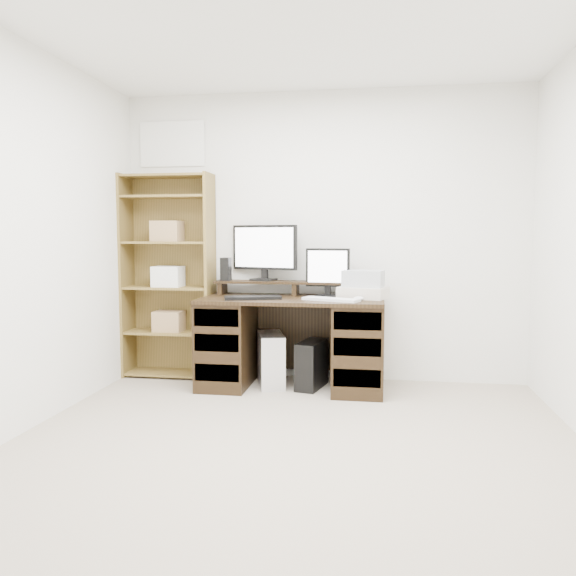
% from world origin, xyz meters
% --- Properties ---
extents(room, '(3.54, 4.04, 2.54)m').
position_xyz_m(room, '(-0.00, 0.00, 1.25)').
color(room, tan).
rests_on(room, ground).
extents(desk, '(1.50, 0.70, 0.75)m').
position_xyz_m(desk, '(-0.21, 1.64, 0.39)').
color(desk, black).
rests_on(desk, ground).
extents(riser_shelf, '(1.40, 0.22, 0.12)m').
position_xyz_m(riser_shelf, '(-0.21, 1.85, 0.84)').
color(riser_shelf, black).
rests_on(riser_shelf, desk).
extents(monitor_wide, '(0.59, 0.23, 0.48)m').
position_xyz_m(monitor_wide, '(-0.49, 1.89, 1.14)').
color(monitor_wide, black).
rests_on(monitor_wide, riser_shelf).
extents(monitor_small, '(0.37, 0.16, 0.40)m').
position_xyz_m(monitor_small, '(0.07, 1.78, 0.97)').
color(monitor_small, black).
rests_on(monitor_small, desk).
extents(speaker, '(0.09, 0.09, 0.20)m').
position_xyz_m(speaker, '(-0.82, 1.83, 0.97)').
color(speaker, black).
rests_on(speaker, riser_shelf).
extents(keyboard_black, '(0.48, 0.28, 0.03)m').
position_xyz_m(keyboard_black, '(-0.51, 1.48, 0.76)').
color(keyboard_black, black).
rests_on(keyboard_black, desk).
extents(keyboard_white, '(0.47, 0.29, 0.02)m').
position_xyz_m(keyboard_white, '(0.12, 1.48, 0.76)').
color(keyboard_white, silver).
rests_on(keyboard_white, desk).
extents(mouse, '(0.10, 0.08, 0.03)m').
position_xyz_m(mouse, '(0.34, 1.51, 0.77)').
color(mouse, silver).
rests_on(mouse, desk).
extents(printer, '(0.43, 0.37, 0.09)m').
position_xyz_m(printer, '(0.37, 1.70, 0.80)').
color(printer, beige).
rests_on(printer, desk).
extents(basket, '(0.35, 0.28, 0.14)m').
position_xyz_m(basket, '(0.37, 1.70, 0.91)').
color(basket, '#A1A6AB').
rests_on(basket, printer).
extents(tower_silver, '(0.31, 0.48, 0.44)m').
position_xyz_m(tower_silver, '(-0.39, 1.67, 0.22)').
color(tower_silver, silver).
rests_on(tower_silver, ground).
extents(tower_black, '(0.25, 0.42, 0.39)m').
position_xyz_m(tower_black, '(-0.05, 1.64, 0.19)').
color(tower_black, black).
rests_on(tower_black, ground).
extents(bookshelf, '(0.80, 0.30, 1.80)m').
position_xyz_m(bookshelf, '(-1.35, 1.86, 0.92)').
color(bookshelf, olive).
rests_on(bookshelf, ground).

